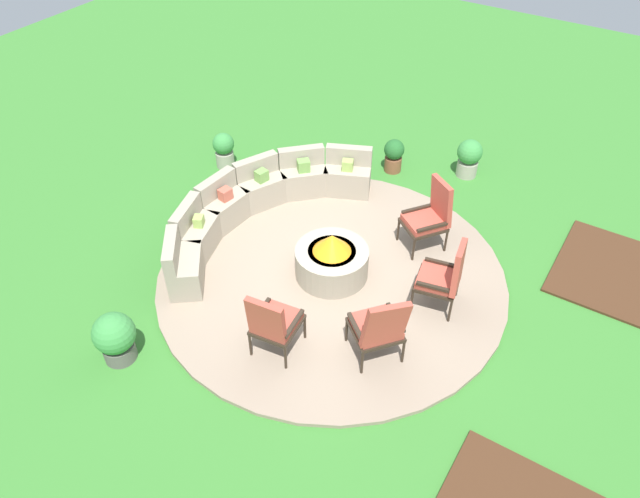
{
  "coord_description": "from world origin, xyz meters",
  "views": [
    {
      "loc": [
        -5.54,
        -3.29,
        6.19
      ],
      "look_at": [
        0.0,
        0.2,
        0.45
      ],
      "focal_mm": 33.97,
      "sensor_mm": 36.0,
      "label": 1
    }
  ],
  "objects_px": {
    "lounge_chair_front_left": "(273,322)",
    "potted_plant_2": "(394,155)",
    "curved_stone_bench": "(256,205)",
    "lounge_chair_front_right": "(379,327)",
    "lounge_chair_back_left": "(445,276)",
    "potted_plant_0": "(115,336)",
    "lounge_chair_back_right": "(430,215)",
    "potted_plant_1": "(469,157)",
    "fire_pit": "(332,259)",
    "potted_plant_3": "(224,149)"
  },
  "relations": [
    {
      "from": "curved_stone_bench",
      "to": "potted_plant_3",
      "type": "distance_m",
      "value": 1.84
    },
    {
      "from": "fire_pit",
      "to": "lounge_chair_front_left",
      "type": "bearing_deg",
      "value": -175.16
    },
    {
      "from": "fire_pit",
      "to": "potted_plant_0",
      "type": "xyz_separation_m",
      "value": [
        -2.71,
        1.52,
        0.05
      ]
    },
    {
      "from": "fire_pit",
      "to": "potted_plant_0",
      "type": "distance_m",
      "value": 3.11
    },
    {
      "from": "potted_plant_0",
      "to": "fire_pit",
      "type": "bearing_deg",
      "value": -29.17
    },
    {
      "from": "lounge_chair_front_left",
      "to": "potted_plant_2",
      "type": "bearing_deg",
      "value": 90.8
    },
    {
      "from": "curved_stone_bench",
      "to": "potted_plant_0",
      "type": "xyz_separation_m",
      "value": [
        -3.14,
        -0.16,
        0.01
      ]
    },
    {
      "from": "curved_stone_bench",
      "to": "lounge_chair_front_right",
      "type": "height_order",
      "value": "lounge_chair_front_right"
    },
    {
      "from": "lounge_chair_back_left",
      "to": "potted_plant_0",
      "type": "height_order",
      "value": "lounge_chair_back_left"
    },
    {
      "from": "lounge_chair_back_left",
      "to": "potted_plant_3",
      "type": "relative_size",
      "value": 1.66
    },
    {
      "from": "curved_stone_bench",
      "to": "lounge_chair_front_left",
      "type": "height_order",
      "value": "lounge_chair_front_left"
    },
    {
      "from": "lounge_chair_front_left",
      "to": "potted_plant_3",
      "type": "bearing_deg",
      "value": 129.65
    },
    {
      "from": "fire_pit",
      "to": "lounge_chair_back_left",
      "type": "height_order",
      "value": "lounge_chair_back_left"
    },
    {
      "from": "potted_plant_0",
      "to": "potted_plant_3",
      "type": "relative_size",
      "value": 1.09
    },
    {
      "from": "potted_plant_0",
      "to": "lounge_chair_front_right",
      "type": "bearing_deg",
      "value": -58.48
    },
    {
      "from": "lounge_chair_back_left",
      "to": "curved_stone_bench",
      "type": "bearing_deg",
      "value": 75.78
    },
    {
      "from": "lounge_chair_back_right",
      "to": "lounge_chair_back_left",
      "type": "bearing_deg",
      "value": 159.24
    },
    {
      "from": "fire_pit",
      "to": "potted_plant_1",
      "type": "distance_m",
      "value": 3.63
    },
    {
      "from": "curved_stone_bench",
      "to": "potted_plant_2",
      "type": "bearing_deg",
      "value": -24.22
    },
    {
      "from": "lounge_chair_front_left",
      "to": "lounge_chair_back_left",
      "type": "distance_m",
      "value": 2.39
    },
    {
      "from": "lounge_chair_front_right",
      "to": "curved_stone_bench",
      "type": "bearing_deg",
      "value": 103.62
    },
    {
      "from": "lounge_chair_front_left",
      "to": "lounge_chair_front_right",
      "type": "distance_m",
      "value": 1.3
    },
    {
      "from": "potted_plant_0",
      "to": "potted_plant_2",
      "type": "bearing_deg",
      "value": -9.88
    },
    {
      "from": "lounge_chair_back_right",
      "to": "potted_plant_3",
      "type": "relative_size",
      "value": 1.7
    },
    {
      "from": "lounge_chair_back_left",
      "to": "potted_plant_0",
      "type": "xyz_separation_m",
      "value": [
        -2.99,
        3.11,
        -0.22
      ]
    },
    {
      "from": "potted_plant_0",
      "to": "curved_stone_bench",
      "type": "bearing_deg",
      "value": 2.87
    },
    {
      "from": "lounge_chair_back_left",
      "to": "potted_plant_2",
      "type": "bearing_deg",
      "value": 26.5
    },
    {
      "from": "lounge_chair_back_right",
      "to": "potted_plant_0",
      "type": "relative_size",
      "value": 1.56
    },
    {
      "from": "fire_pit",
      "to": "curved_stone_bench",
      "type": "distance_m",
      "value": 1.73
    },
    {
      "from": "fire_pit",
      "to": "potted_plant_1",
      "type": "bearing_deg",
      "value": -10.56
    },
    {
      "from": "fire_pit",
      "to": "lounge_chair_back_left",
      "type": "xyz_separation_m",
      "value": [
        0.27,
        -1.6,
        0.27
      ]
    },
    {
      "from": "curved_stone_bench",
      "to": "lounge_chair_front_left",
      "type": "distance_m",
      "value": 2.74
    },
    {
      "from": "lounge_chair_front_left",
      "to": "potted_plant_3",
      "type": "xyz_separation_m",
      "value": [
        3.09,
        3.32,
        -0.24
      ]
    },
    {
      "from": "potted_plant_2",
      "to": "potted_plant_3",
      "type": "relative_size",
      "value": 0.93
    },
    {
      "from": "lounge_chair_front_right",
      "to": "potted_plant_2",
      "type": "xyz_separation_m",
      "value": [
        3.99,
        1.81,
        -0.29
      ]
    },
    {
      "from": "fire_pit",
      "to": "lounge_chair_back_left",
      "type": "bearing_deg",
      "value": -80.25
    },
    {
      "from": "lounge_chair_front_left",
      "to": "lounge_chair_front_right",
      "type": "bearing_deg",
      "value": 20.93
    },
    {
      "from": "potted_plant_1",
      "to": "potted_plant_2",
      "type": "height_order",
      "value": "potted_plant_1"
    },
    {
      "from": "curved_stone_bench",
      "to": "potted_plant_0",
      "type": "bearing_deg",
      "value": -177.13
    },
    {
      "from": "lounge_chair_back_left",
      "to": "potted_plant_2",
      "type": "distance_m",
      "value": 3.46
    },
    {
      "from": "lounge_chair_back_left",
      "to": "potted_plant_1",
      "type": "xyz_separation_m",
      "value": [
        3.29,
        0.93,
        -0.23
      ]
    },
    {
      "from": "curved_stone_bench",
      "to": "potted_plant_2",
      "type": "distance_m",
      "value": 2.81
    },
    {
      "from": "lounge_chair_front_left",
      "to": "lounge_chair_back_right",
      "type": "distance_m",
      "value": 3.07
    },
    {
      "from": "lounge_chair_front_right",
      "to": "lounge_chair_back_left",
      "type": "bearing_deg",
      "value": 25.52
    },
    {
      "from": "fire_pit",
      "to": "lounge_chair_back_right",
      "type": "xyz_separation_m",
      "value": [
        1.36,
        -0.89,
        0.28
      ]
    },
    {
      "from": "lounge_chair_back_right",
      "to": "potted_plant_1",
      "type": "distance_m",
      "value": 2.23
    },
    {
      "from": "potted_plant_2",
      "to": "potted_plant_3",
      "type": "bearing_deg",
      "value": 119.58
    },
    {
      "from": "curved_stone_bench",
      "to": "potted_plant_2",
      "type": "xyz_separation_m",
      "value": [
        2.56,
        -1.15,
        -0.05
      ]
    },
    {
      "from": "lounge_chair_front_right",
      "to": "potted_plant_0",
      "type": "relative_size",
      "value": 1.54
    },
    {
      "from": "lounge_chair_back_left",
      "to": "lounge_chair_back_right",
      "type": "height_order",
      "value": "lounge_chair_back_right"
    }
  ]
}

